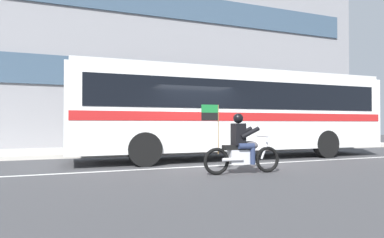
# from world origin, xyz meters

# --- Properties ---
(ground_plane) EXTENTS (60.00, 60.00, 0.00)m
(ground_plane) POSITION_xyz_m (0.00, 0.00, 0.00)
(ground_plane) COLOR #3D3D3F
(sidewalk_curb) EXTENTS (28.00, 3.80, 0.15)m
(sidewalk_curb) POSITION_xyz_m (0.00, 5.10, 0.07)
(sidewalk_curb) COLOR #B7B2A8
(sidewalk_curb) RESTS_ON ground_plane
(lane_center_stripe) EXTENTS (26.60, 0.14, 0.01)m
(lane_center_stripe) POSITION_xyz_m (0.00, -0.60, 0.00)
(lane_center_stripe) COLOR silver
(lane_center_stripe) RESTS_ON ground_plane
(office_building_facade) EXTENTS (28.00, 0.89, 11.00)m
(office_building_facade) POSITION_xyz_m (0.00, 7.39, 5.51)
(office_building_facade) COLOR gray
(office_building_facade) RESTS_ON ground_plane
(transit_bus) EXTENTS (11.98, 2.69, 3.22)m
(transit_bus) POSITION_xyz_m (2.02, 1.19, 1.88)
(transit_bus) COLOR white
(transit_bus) RESTS_ON ground_plane
(motorcycle_with_rider) EXTENTS (2.19, 0.64, 1.78)m
(motorcycle_with_rider) POSITION_xyz_m (0.35, -2.27, 0.67)
(motorcycle_with_rider) COLOR black
(motorcycle_with_rider) RESTS_ON ground_plane
(fire_hydrant) EXTENTS (0.22, 0.30, 0.75)m
(fire_hydrant) POSITION_xyz_m (-0.17, 3.68, 0.52)
(fire_hydrant) COLOR #4C8C3F
(fire_hydrant) RESTS_ON sidewalk_curb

